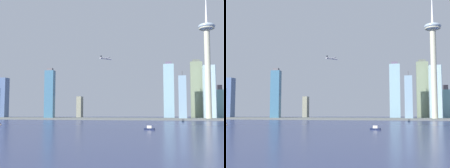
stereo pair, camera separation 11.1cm
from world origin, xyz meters
TOP-DOWN VIEW (x-y plane):
  - waterfront_pier at (0.00, 481.21)m, footprint 772.31×70.62m
  - observation_tower at (250.01, 467.12)m, footprint 36.50×36.50m
  - skyscraper_0 at (257.98, 509.95)m, footprint 27.67×19.99m
  - skyscraper_1 at (167.02, 560.24)m, footprint 25.95×23.37m
  - skyscraper_2 at (-283.27, 544.26)m, footprint 17.47×14.99m
  - skyscraper_3 at (195.81, 477.82)m, footprint 16.83×13.89m
  - skyscraper_4 at (-67.59, 571.89)m, footprint 12.66×22.67m
  - skyscraper_6 at (232.52, 537.41)m, footprint 27.68×15.80m
  - skyscraper_8 at (-111.53, 467.83)m, footprint 21.84×15.45m
  - skyscraper_9 at (290.93, 571.66)m, footprint 17.67×22.86m
  - skyscraper_10 at (-251.12, 499.17)m, footprint 25.47×22.45m
  - boat_3 at (189.87, 369.46)m, footprint 5.54×17.18m
  - boat_5 at (139.92, 133.88)m, footprint 11.95×5.76m
  - airplane at (17.34, 502.13)m, footprint 27.52×29.17m

SIDE VIEW (x-z plane):
  - boat_5 at x=139.92m, z-range -0.69..4.16m
  - boat_3 at x=189.87m, z-range -0.70..4.26m
  - waterfront_pier at x=0.00m, z-range 0.00..3.95m
  - skyscraper_2 at x=-283.27m, z-range 0.00..57.74m
  - skyscraper_4 at x=-67.59m, z-range 0.00..57.84m
  - skyscraper_9 at x=290.93m, z-range -3.58..80.27m
  - skyscraper_3 at x=195.81m, z-range -5.34..103.99m
  - skyscraper_10 at x=-251.12m, z-range 0.00..103.74m
  - skyscraper_8 at x=-111.53m, z-range -1.77..119.42m
  - skyscraper_0 at x=257.98m, z-range 0.00..124.97m
  - skyscraper_1 at x=167.02m, z-range -1.92..141.40m
  - skyscraper_6 at x=232.52m, z-range -1.88..142.14m
  - airplane at x=17.34m, z-range 142.51..150.60m
  - observation_tower at x=250.01m, z-range 5.34..295.56m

